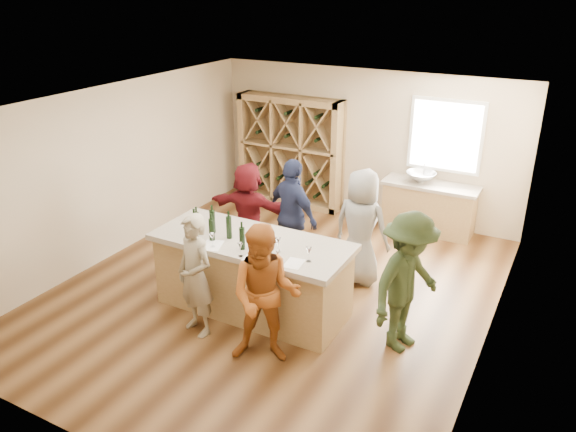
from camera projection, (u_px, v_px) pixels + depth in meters
The scene contains 35 objects.
floor at pixel (276, 293), 8.43m from camera, with size 6.00×7.00×0.10m, color brown.
ceiling at pixel (274, 100), 7.29m from camera, with size 6.00×7.00×0.10m, color white.
wall_back at pixel (366, 143), 10.74m from camera, with size 6.00×0.10×2.80m, color #C8B391.
wall_front at pixel (78, 333), 4.98m from camera, with size 6.00×0.10×2.80m, color #C8B391.
wall_left at pixel (113, 171), 9.19m from camera, with size 0.10×7.00×2.80m, color #C8B391.
wall_right at pixel (503, 249), 6.53m from camera, with size 0.10×7.00×2.80m, color #C8B391.
window_frame at pixel (446, 136), 9.88m from camera, with size 1.30×0.06×1.30m, color white.
window_pane at pixel (445, 136), 9.85m from camera, with size 1.18×0.01×1.18m, color white.
wine_rack at pixel (290, 151), 11.28m from camera, with size 2.20×0.45×2.20m, color #9B7A4A.
back_counter_base at pixel (429, 209), 10.22m from camera, with size 1.60×0.58×0.86m, color #9B7A4A.
back_counter_top at pixel (431, 185), 10.04m from camera, with size 1.70×0.62×0.06m, color #A39685.
sink at pixel (421, 177), 10.08m from camera, with size 0.54×0.54×0.19m, color silver.
faucet at pixel (424, 171), 10.20m from camera, with size 0.02×0.02×0.30m, color silver.
tasting_counter_base at pixel (252, 277), 7.74m from camera, with size 2.60×1.00×1.00m, color #9B7A4A.
tasting_counter_top at pixel (251, 242), 7.53m from camera, with size 2.72×1.12×0.08m, color #A39685.
wine_bottle_a at pixel (197, 222), 7.72m from camera, with size 0.07×0.07×0.27m, color black.
wine_bottle_b at pixel (195, 226), 7.53m from camera, with size 0.08×0.08×0.32m, color black.
wine_bottle_c at pixel (212, 221), 7.67m from camera, with size 0.08×0.08×0.32m, color black.
wine_bottle_d at pixel (212, 230), 7.44m from camera, with size 0.07×0.07×0.30m, color black.
wine_bottle_e at pixel (229, 228), 7.49m from camera, with size 0.08×0.08×0.31m, color black.
wine_glass_a at pixel (212, 240), 7.27m from camera, with size 0.07×0.07×0.20m, color white.
wine_glass_b at pixel (240, 250), 7.02m from camera, with size 0.07×0.07×0.18m, color white.
wine_glass_c at pixel (278, 257), 6.85m from camera, with size 0.06×0.06×0.17m, color white.
wine_glass_d at pixel (278, 245), 7.14m from camera, with size 0.08×0.08×0.20m, color white.
wine_glass_e at pixel (309, 254), 6.89m from camera, with size 0.08×0.08×0.20m, color white.
tasting_menu_a at pixel (212, 245), 7.35m from camera, with size 0.24×0.33×0.00m, color white.
tasting_menu_b at pixel (255, 256), 7.05m from camera, with size 0.23×0.31×0.00m, color white.
tasting_menu_c at pixel (294, 263), 6.88m from camera, with size 0.21×0.29×0.00m, color white.
person_near_left at pixel (195, 276), 7.12m from camera, with size 0.60×0.44×1.65m, color gray.
person_near_right at pixel (265, 295), 6.56m from camera, with size 0.86×0.47×1.77m, color #994C19.
person_server at pixel (407, 283), 6.78m from camera, with size 1.18×0.55×1.82m, color #263319.
person_far_mid at pixel (293, 216), 8.68m from camera, with size 1.07×0.55×1.82m, color #191E38.
person_far_right at pixel (361, 227), 8.32m from camera, with size 0.88×0.57×1.79m, color slate.
person_far_left at pixel (249, 210), 9.15m from camera, with size 1.51×0.54×1.62m, color #590F14.
wine_bottle_f at pixel (242, 238), 7.19m from camera, with size 0.07×0.07×0.30m, color black.
Camera 1 is at (3.63, -6.35, 4.30)m, focal length 35.00 mm.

